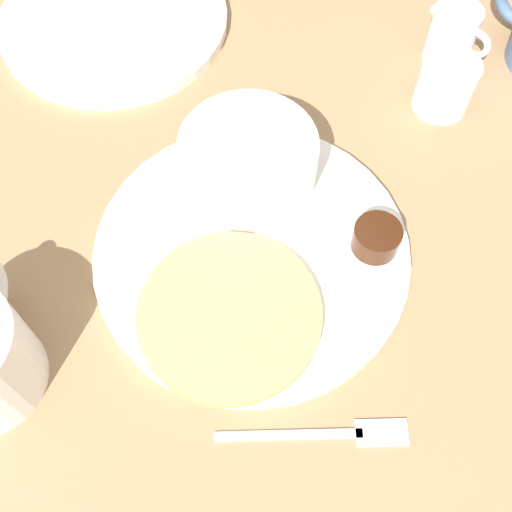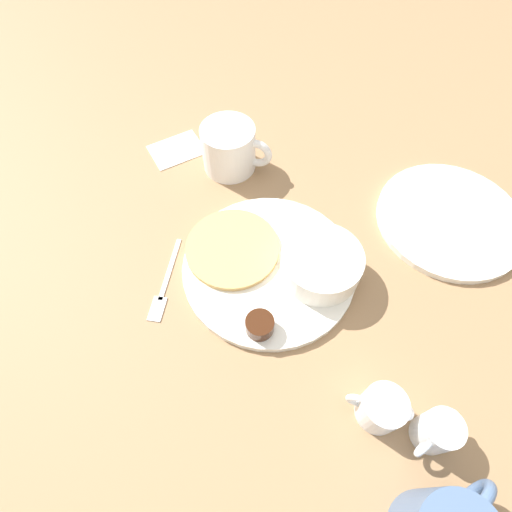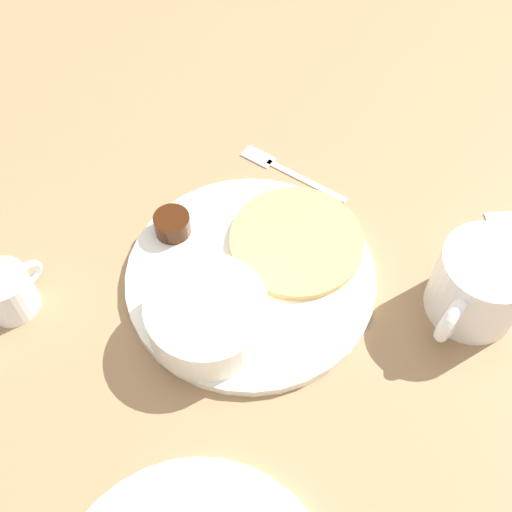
{
  "view_description": "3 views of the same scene",
  "coord_description": "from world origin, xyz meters",
  "views": [
    {
      "loc": [
        -0.24,
        0.11,
        0.48
      ],
      "look_at": [
        -0.02,
        0.0,
        0.03
      ],
      "focal_mm": 45.0,
      "sensor_mm": 36.0,
      "label": 1
    },
    {
      "loc": [
        -0.1,
        -0.29,
        0.54
      ],
      "look_at": [
        -0.02,
        0.0,
        0.04
      ],
      "focal_mm": 28.0,
      "sensor_mm": 36.0,
      "label": 2
    },
    {
      "loc": [
        0.36,
        0.07,
        0.58
      ],
      "look_at": [
        -0.0,
        0.01,
        0.04
      ],
      "focal_mm": 45.0,
      "sensor_mm": 36.0,
      "label": 3
    }
  ],
  "objects": [
    {
      "name": "coffee_mug",
      "position": [
        -0.01,
        0.23,
        0.04
      ],
      "size": [
        0.12,
        0.09,
        0.08
      ],
      "color": "white",
      "rests_on": "ground_plane"
    },
    {
      "name": "bowl",
      "position": [
        0.07,
        -0.03,
        0.04
      ],
      "size": [
        0.12,
        0.12,
        0.05
      ],
      "color": "white",
      "rests_on": "plate"
    },
    {
      "name": "fork",
      "position": [
        -0.16,
        0.01,
        0.0
      ],
      "size": [
        0.07,
        0.14,
        0.0
      ],
      "color": "silver",
      "rests_on": "ground_plane"
    },
    {
      "name": "plate",
      "position": [
        0.0,
        0.0,
        0.01
      ],
      "size": [
        0.27,
        0.27,
        0.01
      ],
      "color": "white",
      "rests_on": "ground_plane"
    },
    {
      "name": "butter_ramekin",
      "position": [
        0.08,
        -0.05,
        0.03
      ],
      "size": [
        0.05,
        0.05,
        0.04
      ],
      "color": "white",
      "rests_on": "plate"
    },
    {
      "name": "pancake_stack",
      "position": [
        -0.05,
        0.04,
        0.02
      ],
      "size": [
        0.15,
        0.15,
        0.01
      ],
      "color": "tan",
      "rests_on": "plate"
    },
    {
      "name": "ground_plane",
      "position": [
        0.0,
        0.0,
        0.0
      ],
      "size": [
        4.0,
        4.0,
        0.0
      ],
      "primitive_type": "plane",
      "color": "#93704C"
    },
    {
      "name": "syrup_cup",
      "position": [
        -0.04,
        -0.09,
        0.02
      ],
      "size": [
        0.04,
        0.04,
        0.02
      ],
      "color": "#38190A",
      "rests_on": "plate"
    },
    {
      "name": "creamer_pitcher_near",
      "position": [
        0.07,
        -0.24,
        0.03
      ],
      "size": [
        0.07,
        0.05,
        0.05
      ],
      "color": "white",
      "rests_on": "ground_plane"
    }
  ]
}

